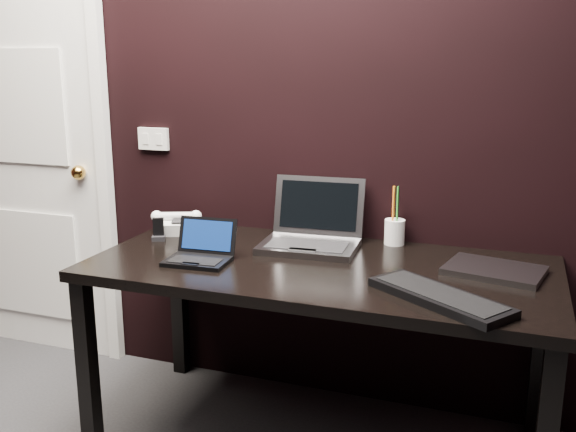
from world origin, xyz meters
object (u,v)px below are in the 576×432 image
(desk, at_px, (320,284))
(closed_laptop, at_px, (494,270))
(silver_laptop, at_px, (312,235))
(door, at_px, (25,148))
(netbook, at_px, (200,253))
(ext_keyboard, at_px, (439,297))
(mobile_phone, at_px, (159,232))
(desk_phone, at_px, (177,224))
(pen_cup, at_px, (395,231))

(desk, height_order, closed_laptop, closed_laptop)
(desk, bearing_deg, silver_laptop, 115.82)
(door, distance_m, closed_laptop, 2.29)
(netbook, bearing_deg, silver_laptop, 44.23)
(ext_keyboard, bearing_deg, silver_laptop, 141.90)
(mobile_phone, bearing_deg, netbook, -34.10)
(desk_phone, bearing_deg, mobile_phone, -95.85)
(desk, distance_m, silver_laptop, 0.26)
(netbook, bearing_deg, mobile_phone, 145.90)
(silver_laptop, relative_size, desk_phone, 1.74)
(ext_keyboard, bearing_deg, mobile_phone, 165.12)
(ext_keyboard, bearing_deg, desk_phone, 159.18)
(desk_phone, relative_size, mobile_phone, 2.47)
(silver_laptop, distance_m, pen_cup, 0.34)
(netbook, distance_m, ext_keyboard, 0.90)
(netbook, xyz_separation_m, pen_cup, (0.64, 0.47, 0.03))
(pen_cup, bearing_deg, door, 179.17)
(ext_keyboard, bearing_deg, netbook, 172.70)
(door, distance_m, netbook, 1.34)
(netbook, bearing_deg, door, 157.81)
(closed_laptop, distance_m, desk_phone, 1.33)
(door, height_order, closed_laptop, door)
(desk, relative_size, mobile_phone, 18.38)
(netbook, xyz_separation_m, ext_keyboard, (0.89, -0.11, -0.02))
(door, distance_m, pen_cup, 1.88)
(door, height_order, netbook, door)
(closed_laptop, distance_m, mobile_phone, 1.34)
(silver_laptop, bearing_deg, mobile_phone, -169.04)
(ext_keyboard, xyz_separation_m, pen_cup, (-0.25, 0.58, 0.04))
(closed_laptop, bearing_deg, mobile_phone, -179.02)
(ext_keyboard, bearing_deg, closed_laptop, 66.17)
(desk, bearing_deg, closed_laptop, 9.55)
(silver_laptop, xyz_separation_m, ext_keyboard, (0.56, -0.44, -0.03))
(silver_laptop, xyz_separation_m, pen_cup, (0.31, 0.15, 0.01))
(door, xyz_separation_m, desk_phone, (0.93, -0.16, -0.27))
(ext_keyboard, distance_m, closed_laptop, 0.37)
(ext_keyboard, height_order, pen_cup, pen_cup)
(netbook, distance_m, desk_phone, 0.44)
(netbook, relative_size, closed_laptop, 0.66)
(door, xyz_separation_m, mobile_phone, (0.92, -0.30, -0.27))
(closed_laptop, xyz_separation_m, mobile_phone, (-1.34, -0.02, 0.02))
(desk, bearing_deg, netbook, -164.18)
(mobile_phone, bearing_deg, desk_phone, 84.15)
(ext_keyboard, bearing_deg, pen_cup, 113.27)
(door, bearing_deg, desk, -12.82)
(mobile_phone, bearing_deg, closed_laptop, 0.98)
(netbook, xyz_separation_m, closed_laptop, (1.04, 0.22, -0.02))
(door, distance_m, desk, 1.73)
(silver_laptop, bearing_deg, door, 173.62)
(mobile_phone, bearing_deg, ext_keyboard, -14.88)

